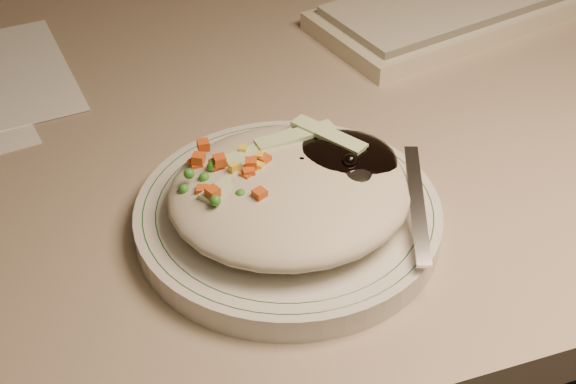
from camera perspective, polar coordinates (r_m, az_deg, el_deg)
name	(u,v)px	position (r m, az deg, el deg)	size (l,w,h in m)	color
desk	(297,254)	(0.92, 0.61, -4.45)	(1.40, 0.70, 0.74)	gray
plate	(288,217)	(0.65, 0.00, -1.79)	(0.25, 0.25, 0.02)	silver
plate_rim	(288,208)	(0.64, 0.00, -1.12)	(0.23, 0.23, 0.00)	#144723
meal	(294,186)	(0.63, 0.40, 0.44)	(0.21, 0.19, 0.05)	#B0A68F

